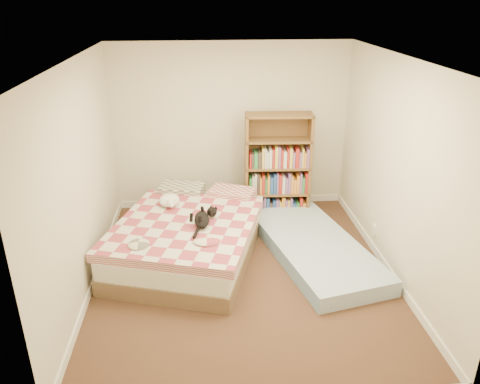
{
  "coord_description": "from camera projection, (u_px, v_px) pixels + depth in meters",
  "views": [
    {
      "loc": [
        -0.44,
        -4.77,
        3.13
      ],
      "look_at": [
        -0.01,
        0.3,
        0.93
      ],
      "focal_mm": 35.0,
      "sensor_mm": 36.0,
      "label": 1
    }
  ],
  "objects": [
    {
      "name": "room",
      "position": [
        243.0,
        181.0,
        5.17
      ],
      "size": [
        3.51,
        4.01,
        2.51
      ],
      "color": "#41261B",
      "rests_on": "ground"
    },
    {
      "name": "bed",
      "position": [
        190.0,
        235.0,
        5.96
      ],
      "size": [
        2.13,
        2.57,
        0.59
      ],
      "rotation": [
        0.0,
        0.0,
        -0.29
      ],
      "color": "brown",
      "rests_on": "room"
    },
    {
      "name": "bookshelf",
      "position": [
        277.0,
        180.0,
        6.86
      ],
      "size": [
        0.96,
        0.36,
        1.57
      ],
      "rotation": [
        0.0,
        0.0,
        -0.05
      ],
      "color": "brown",
      "rests_on": "room"
    },
    {
      "name": "floor_mattress",
      "position": [
        315.0,
        248.0,
        5.98
      ],
      "size": [
        1.49,
        2.41,
        0.2
      ],
      "primitive_type": "cube",
      "rotation": [
        0.0,
        0.0,
        0.23
      ],
      "color": "#7DA5D1",
      "rests_on": "room"
    },
    {
      "name": "black_cat",
      "position": [
        202.0,
        218.0,
        5.65
      ],
      "size": [
        0.38,
        0.68,
        0.15
      ],
      "rotation": [
        0.0,
        0.0,
        -0.62
      ],
      "color": "black",
      "rests_on": "bed"
    },
    {
      "name": "white_dog",
      "position": [
        170.0,
        200.0,
        6.11
      ],
      "size": [
        0.39,
        0.4,
        0.15
      ],
      "rotation": [
        0.0,
        0.0,
        -0.55
      ],
      "color": "white",
      "rests_on": "bed"
    }
  ]
}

